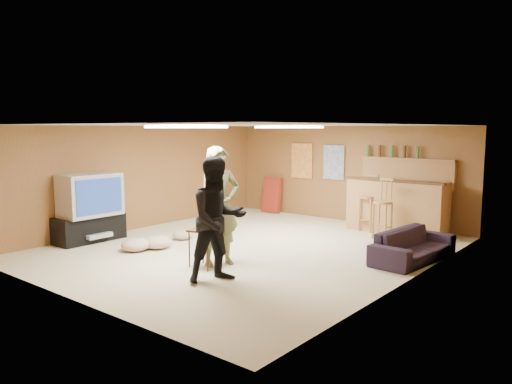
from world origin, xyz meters
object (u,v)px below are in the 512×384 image
Objects in this scene: bar_counter at (397,206)px; sofa at (413,245)px; person_olive at (219,206)px; tv_body at (90,195)px; tray_table at (205,248)px; person_black at (218,220)px.

bar_counter is 1.15× the size of sofa.
bar_counter is at bearing 35.75° from sofa.
bar_counter is 1.07× the size of person_olive.
tv_body is 1.83× the size of tray_table.
sofa is 2.90× the size of tray_table.
tv_body is at bearing -177.67° from tray_table.
tray_table is at bearing 81.41° from person_black.
tv_body is at bearing 120.90° from sofa.
bar_counter is at bearing 4.49° from person_olive.
bar_counter is 1.14× the size of person_black.
sofa is (1.72, 2.79, -0.63)m from person_black.
sofa is at bearing 45.58° from tray_table.
bar_counter is 4.51m from tray_table.
sofa is at bearing -9.04° from person_black.
sofa is (5.28, 2.52, -0.65)m from tv_body.
sofa is at bearing 25.55° from tv_body.
person_olive is (3.00, 0.36, 0.04)m from tv_body.
person_olive is 3.12× the size of tray_table.
person_black reaches higher than tv_body.
tv_body reaches higher than bar_counter.
tv_body is 3.57m from person_black.
person_black is at bearing -118.17° from person_olive.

